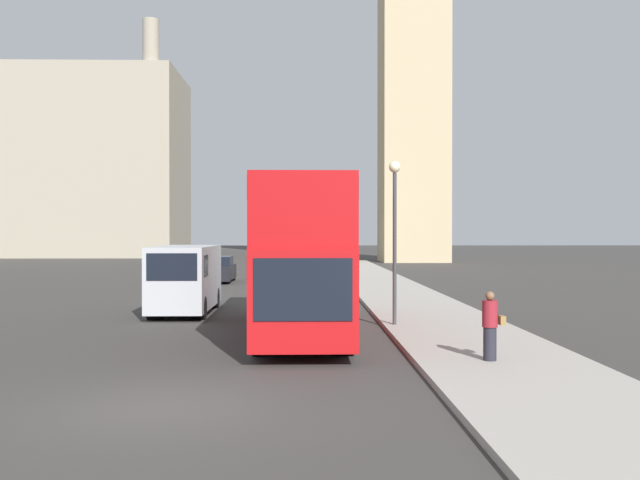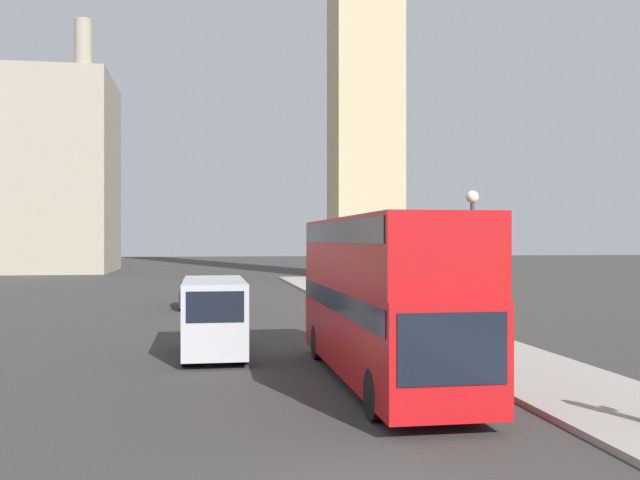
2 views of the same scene
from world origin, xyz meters
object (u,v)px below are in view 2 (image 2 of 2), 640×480
white_van (214,315)px  street_lamp (472,250)px  parked_sedan (196,295)px  red_double_decker_bus (381,291)px

white_van → street_lamp: (7.17, -4.43, 2.19)m
white_van → parked_sedan: (-0.76, 16.66, -0.63)m
red_double_decker_bus → white_van: (-4.34, 5.14, -1.11)m
red_double_decker_bus → street_lamp: size_ratio=2.20×
red_double_decker_bus → white_van: bearing=130.2°
red_double_decker_bus → street_lamp: street_lamp is taller
red_double_decker_bus → parked_sedan: bearing=103.2°
white_van → street_lamp: bearing=-31.7°
red_double_decker_bus → street_lamp: 3.11m
white_van → parked_sedan: size_ratio=1.24×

